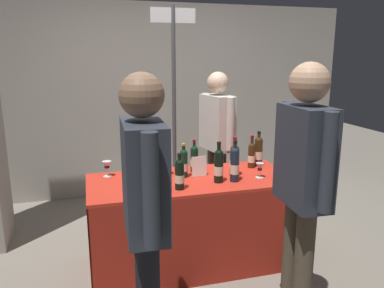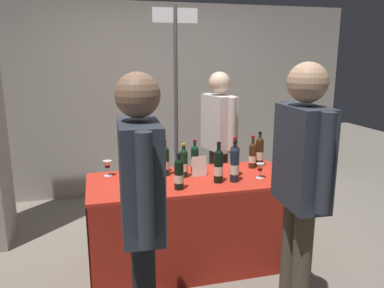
# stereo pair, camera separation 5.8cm
# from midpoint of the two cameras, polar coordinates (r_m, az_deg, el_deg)

# --- Properties ---
(ground_plane) EXTENTS (12.00, 12.00, 0.00)m
(ground_plane) POSITION_cam_midpoint_polar(r_m,az_deg,el_deg) (3.51, 0.49, -17.32)
(ground_plane) COLOR gray
(back_partition) EXTENTS (5.27, 0.12, 2.44)m
(back_partition) POSITION_cam_midpoint_polar(r_m,az_deg,el_deg) (4.98, -5.35, 6.56)
(back_partition) COLOR #9E998E
(back_partition) RESTS_ON ground_plane
(tasting_table) EXTENTS (1.73, 0.75, 0.77)m
(tasting_table) POSITION_cam_midpoint_polar(r_m,az_deg,el_deg) (3.27, 0.51, -9.18)
(tasting_table) COLOR red
(tasting_table) RESTS_ON ground_plane
(featured_wine_bottle) EXTENTS (0.07, 0.07, 0.29)m
(featured_wine_bottle) POSITION_cam_midpoint_polar(r_m,az_deg,el_deg) (3.35, 0.90, -2.18)
(featured_wine_bottle) COLOR black
(featured_wine_bottle) RESTS_ON tasting_table
(display_bottle_0) EXTENTS (0.07, 0.07, 0.30)m
(display_bottle_0) POSITION_cam_midpoint_polar(r_m,az_deg,el_deg) (3.51, 9.59, -1.63)
(display_bottle_0) COLOR #38230F
(display_bottle_0) RESTS_ON tasting_table
(display_bottle_1) EXTENTS (0.08, 0.08, 0.33)m
(display_bottle_1) POSITION_cam_midpoint_polar(r_m,az_deg,el_deg) (3.59, 10.61, -1.07)
(display_bottle_1) COLOR #38230F
(display_bottle_1) RESTS_ON tasting_table
(display_bottle_2) EXTENTS (0.07, 0.07, 0.35)m
(display_bottle_2) POSITION_cam_midpoint_polar(r_m,az_deg,el_deg) (3.10, 6.99, -3.04)
(display_bottle_2) COLOR #192333
(display_bottle_2) RESTS_ON tasting_table
(display_bottle_3) EXTENTS (0.07, 0.07, 0.29)m
(display_bottle_3) POSITION_cam_midpoint_polar(r_m,az_deg,el_deg) (3.20, -0.73, -2.84)
(display_bottle_3) COLOR black
(display_bottle_3) RESTS_ON tasting_table
(display_bottle_4) EXTENTS (0.08, 0.08, 0.34)m
(display_bottle_4) POSITION_cam_midpoint_polar(r_m,az_deg,el_deg) (3.25, 6.98, -2.41)
(display_bottle_4) COLOR #38230F
(display_bottle_4) RESTS_ON tasting_table
(display_bottle_5) EXTENTS (0.07, 0.07, 0.29)m
(display_bottle_5) POSITION_cam_midpoint_polar(r_m,az_deg,el_deg) (2.91, -1.42, -4.51)
(display_bottle_5) COLOR black
(display_bottle_5) RESTS_ON tasting_table
(display_bottle_6) EXTENTS (0.08, 0.08, 0.34)m
(display_bottle_6) POSITION_cam_midpoint_polar(r_m,az_deg,el_deg) (3.07, 4.56, -3.25)
(display_bottle_6) COLOR black
(display_bottle_6) RESTS_ON tasting_table
(display_bottle_7) EXTENTS (0.08, 0.08, 0.34)m
(display_bottle_7) POSITION_cam_midpoint_polar(r_m,az_deg,el_deg) (3.27, -6.67, -2.30)
(display_bottle_7) COLOR #192333
(display_bottle_7) RESTS_ON tasting_table
(display_bottle_8) EXTENTS (0.08, 0.08, 0.31)m
(display_bottle_8) POSITION_cam_midpoint_polar(r_m,az_deg,el_deg) (3.25, -3.63, -2.47)
(display_bottle_8) COLOR black
(display_bottle_8) RESTS_ON tasting_table
(wine_glass_near_vendor) EXTENTS (0.07, 0.07, 0.13)m
(wine_glass_near_vendor) POSITION_cam_midpoint_polar(r_m,az_deg,el_deg) (3.38, -3.54, -2.59)
(wine_glass_near_vendor) COLOR silver
(wine_glass_near_vendor) RESTS_ON tasting_table
(wine_glass_mid) EXTENTS (0.08, 0.08, 0.13)m
(wine_glass_mid) POSITION_cam_midpoint_polar(r_m,az_deg,el_deg) (3.31, -12.18, -3.13)
(wine_glass_mid) COLOR silver
(wine_glass_mid) RESTS_ON tasting_table
(wine_glass_near_taster) EXTENTS (0.07, 0.07, 0.13)m
(wine_glass_near_taster) POSITION_cam_midpoint_polar(r_m,az_deg,el_deg) (3.24, 10.75, -3.58)
(wine_glass_near_taster) COLOR silver
(wine_glass_near_taster) RESTS_ON tasting_table
(flower_vase) EXTENTS (0.09, 0.09, 0.39)m
(flower_vase) POSITION_cam_midpoint_polar(r_m,az_deg,el_deg) (3.05, -6.94, -3.94)
(flower_vase) COLOR silver
(flower_vase) RESTS_ON tasting_table
(brochure_stand) EXTENTS (0.13, 0.04, 0.17)m
(brochure_stand) POSITION_cam_midpoint_polar(r_m,az_deg,el_deg) (3.23, 1.61, -3.41)
(brochure_stand) COLOR silver
(brochure_stand) RESTS_ON tasting_table
(vendor_presenter) EXTENTS (0.29, 0.58, 1.63)m
(vendor_presenter) POSITION_cam_midpoint_polar(r_m,az_deg,el_deg) (4.00, 4.46, 1.48)
(vendor_presenter) COLOR #4C4233
(vendor_presenter) RESTS_ON ground_plane
(taster_foreground_right) EXTENTS (0.24, 0.58, 1.75)m
(taster_foreground_right) POSITION_cam_midpoint_polar(r_m,az_deg,el_deg) (2.43, 16.83, -4.68)
(taster_foreground_right) COLOR #4C4233
(taster_foreground_right) RESTS_ON ground_plane
(taster_foreground_left) EXTENTS (0.23, 0.64, 1.70)m
(taster_foreground_left) POSITION_cam_midpoint_polar(r_m,az_deg,el_deg) (2.06, -6.93, -8.12)
(taster_foreground_left) COLOR black
(taster_foreground_left) RESTS_ON ground_plane
(booth_signpost) EXTENTS (0.48, 0.04, 2.30)m
(booth_signpost) POSITION_cam_midpoint_polar(r_m,az_deg,el_deg) (4.15, -2.05, 7.39)
(booth_signpost) COLOR #47474C
(booth_signpost) RESTS_ON ground_plane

